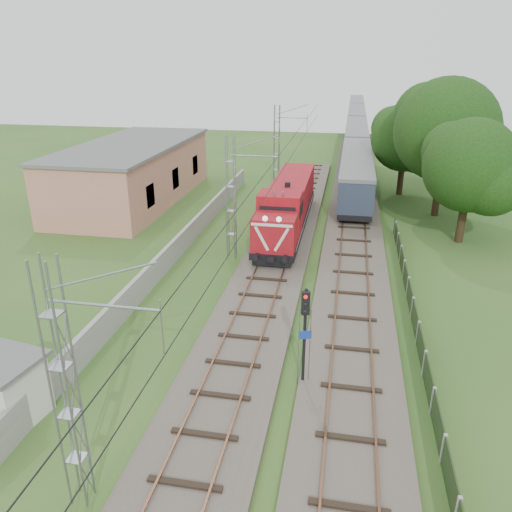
% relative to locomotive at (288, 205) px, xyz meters
% --- Properties ---
extents(ground, '(140.00, 140.00, 0.00)m').
position_rel_locomotive_xyz_m(ground, '(0.00, -17.69, -2.13)').
color(ground, '#2C5520').
rests_on(ground, ground).
extents(track_main, '(4.20, 70.00, 0.45)m').
position_rel_locomotive_xyz_m(track_main, '(0.00, -10.69, -1.94)').
color(track_main, '#6B6054').
rests_on(track_main, ground).
extents(track_side, '(4.20, 80.00, 0.45)m').
position_rel_locomotive_xyz_m(track_side, '(5.00, 2.31, -1.94)').
color(track_side, '#6B6054').
rests_on(track_side, ground).
extents(catenary, '(3.31, 70.00, 8.00)m').
position_rel_locomotive_xyz_m(catenary, '(-2.95, -5.69, 1.92)').
color(catenary, gray).
rests_on(catenary, ground).
extents(boundary_wall, '(0.25, 40.00, 1.50)m').
position_rel_locomotive_xyz_m(boundary_wall, '(-6.50, -5.69, -1.38)').
color(boundary_wall, '#9E9E99').
rests_on(boundary_wall, ground).
extents(station_building, '(8.40, 20.40, 5.22)m').
position_rel_locomotive_xyz_m(station_building, '(-15.00, 6.31, 0.51)').
color(station_building, tan).
rests_on(station_building, ground).
extents(fence, '(0.12, 32.00, 1.20)m').
position_rel_locomotive_xyz_m(fence, '(8.00, -14.69, -1.53)').
color(fence, black).
rests_on(fence, ground).
extents(locomotive, '(2.80, 16.01, 4.07)m').
position_rel_locomotive_xyz_m(locomotive, '(0.00, 0.00, 0.00)').
color(locomotive, black).
rests_on(locomotive, ground).
extents(coach_rake, '(2.82, 84.17, 3.26)m').
position_rel_locomotive_xyz_m(coach_rake, '(5.00, 43.59, 0.25)').
color(coach_rake, black).
rests_on(coach_rake, ground).
extents(signal_post, '(0.48, 0.38, 4.40)m').
position_rel_locomotive_xyz_m(signal_post, '(3.05, -18.93, 0.90)').
color(signal_post, black).
rests_on(signal_post, ground).
extents(relay_hut, '(2.80, 2.80, 2.52)m').
position_rel_locomotive_xyz_m(relay_hut, '(-7.40, -22.81, -0.85)').
color(relay_hut, silver).
rests_on(relay_hut, ground).
extents(tree_a, '(6.77, 6.45, 8.78)m').
position_rel_locomotive_xyz_m(tree_a, '(12.57, 0.07, 3.35)').
color(tree_a, '#372B16').
rests_on(tree_a, ground).
extents(tree_b, '(8.59, 8.18, 11.13)m').
position_rel_locomotive_xyz_m(tree_b, '(11.78, 6.44, 4.82)').
color(tree_b, '#372B16').
rests_on(tree_b, ground).
extents(tree_c, '(6.60, 6.28, 8.55)m').
position_rel_locomotive_xyz_m(tree_c, '(9.34, 12.86, 3.21)').
color(tree_c, '#372B16').
rests_on(tree_c, ground).
extents(tree_d, '(6.52, 6.21, 8.45)m').
position_rel_locomotive_xyz_m(tree_d, '(14.11, 19.15, 3.15)').
color(tree_d, '#372B16').
rests_on(tree_d, ground).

